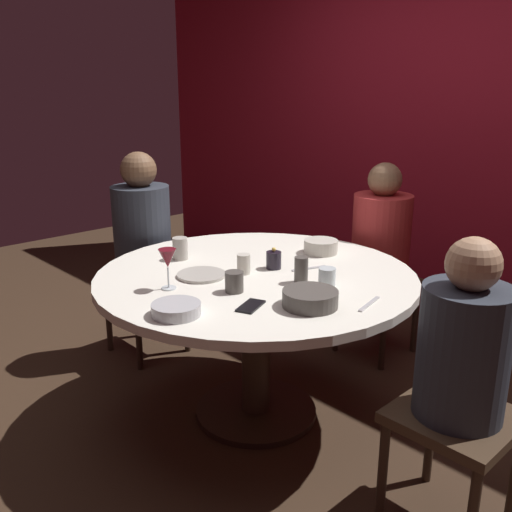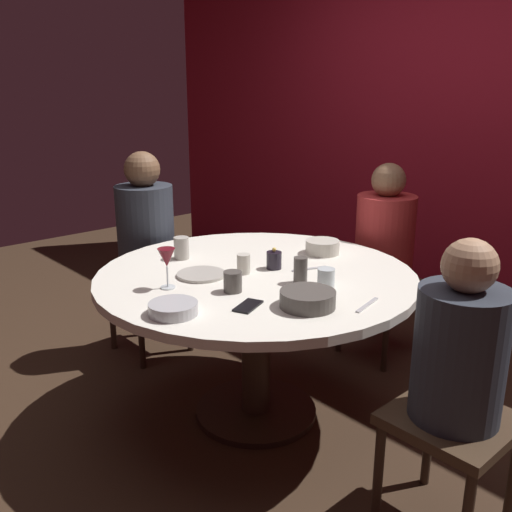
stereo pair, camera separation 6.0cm
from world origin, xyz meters
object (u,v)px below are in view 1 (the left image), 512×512
at_px(seated_diner_right, 463,357).
at_px(bowl_small_white, 321,247).
at_px(seated_diner_back, 381,239).
at_px(cup_far_edge, 244,264).
at_px(cup_center_front, 180,249).
at_px(cup_by_left_diner, 301,270).
at_px(dining_table, 256,299).
at_px(dinner_plate, 202,275).
at_px(wine_glass, 168,260).
at_px(candle_holder, 274,260).
at_px(cell_phone, 251,306).
at_px(bowl_salad_center, 310,298).
at_px(cup_by_right_diner, 327,278).
at_px(seated_diner_left, 142,233).
at_px(cup_near_candle, 234,282).
at_px(bowl_serving_large, 176,309).

relative_size(seated_diner_right, bowl_small_white, 6.36).
xyz_separation_m(seated_diner_back, cup_far_edge, (-0.03, -1.06, 0.07)).
bearing_deg(cup_center_front, seated_diner_right, 5.13).
xyz_separation_m(seated_diner_back, cup_by_left_diner, (0.24, -0.96, 0.08)).
relative_size(dining_table, dinner_plate, 6.63).
bearing_deg(cup_far_edge, dining_table, 60.26).
height_order(seated_diner_back, wine_glass, seated_diner_back).
xyz_separation_m(bowl_small_white, cup_by_left_diner, (0.23, -0.41, 0.02)).
distance_m(seated_diner_back, candle_holder, 0.91).
xyz_separation_m(candle_holder, cell_phone, (0.28, -0.41, -0.04)).
height_order(bowl_salad_center, cup_by_right_diner, cup_by_right_diner).
distance_m(seated_diner_back, dinner_plate, 1.23).
bearing_deg(cup_far_edge, seated_diner_left, 176.89).
distance_m(candle_holder, cup_near_candle, 0.36).
bearing_deg(cup_by_right_diner, seated_diner_back, 110.89).
relative_size(dining_table, cell_phone, 10.58).
distance_m(seated_diner_right, bowl_salad_center, 0.59).
height_order(wine_glass, cup_by_right_diner, wine_glass).
bearing_deg(seated_diner_left, cell_phone, -13.76).
xyz_separation_m(cup_by_right_diner, cup_center_front, (-0.77, -0.21, 0.01)).
distance_m(seated_diner_back, seated_diner_right, 1.44).
xyz_separation_m(wine_glass, cup_near_candle, (0.22, 0.18, -0.08)).
height_order(seated_diner_left, cell_phone, seated_diner_left).
bearing_deg(cell_phone, dining_table, -68.56).
height_order(cell_phone, bowl_serving_large, bowl_serving_large).
distance_m(seated_diner_back, cup_center_front, 1.21).
relative_size(seated_diner_back, bowl_salad_center, 5.29).
bearing_deg(cell_phone, wine_glass, -6.24).
xyz_separation_m(cell_phone, bowl_small_white, (-0.29, 0.77, 0.03)).
distance_m(bowl_small_white, cup_center_front, 0.72).
relative_size(candle_holder, cell_phone, 0.74).
bearing_deg(seated_diner_back, bowl_salad_center, 21.40).
relative_size(wine_glass, bowl_serving_large, 0.93).
bearing_deg(cup_center_front, cup_by_left_diner, 15.34).
relative_size(cup_by_left_diner, cup_by_right_diner, 1.35).
bearing_deg(cup_center_front, cup_by_right_diner, 15.46).
height_order(cell_phone, cup_far_edge, cup_far_edge).
bearing_deg(seated_diner_left, bowl_serving_large, -26.77).
distance_m(bowl_salad_center, cup_by_left_diner, 0.28).
bearing_deg(bowl_small_white, cup_center_front, -125.17).
distance_m(wine_glass, cup_by_left_diner, 0.58).
xyz_separation_m(cup_near_candle, cup_by_right_diner, (0.23, 0.32, -0.00)).
bearing_deg(cell_phone, bowl_salad_center, -154.06).
xyz_separation_m(wine_glass, cup_by_right_diner, (0.45, 0.50, -0.09)).
height_order(candle_holder, bowl_small_white, candle_holder).
height_order(candle_holder, cup_by_left_diner, cup_by_left_diner).
height_order(cell_phone, cup_near_candle, cup_near_candle).
bearing_deg(dining_table, cup_by_right_diner, 13.23).
bearing_deg(dining_table, bowl_salad_center, -16.68).
height_order(seated_diner_left, wine_glass, seated_diner_left).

